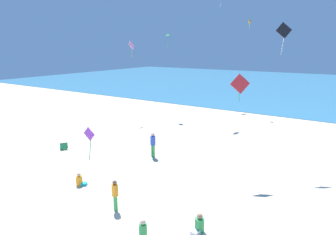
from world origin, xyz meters
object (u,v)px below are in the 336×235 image
object	(u,v)px
person_5	(199,225)
kite_black	(284,31)
person_3	(80,181)
person_7	(153,143)
kite_red	(240,84)
kite_purple	(89,136)
person_8	(115,193)
kite_orange	(250,21)
kite_pink	(132,45)
kite_green	(167,35)
person_4	(143,235)
beach_chair_far_left	(64,146)

from	to	relation	value
person_5	kite_black	bearing A→B (deg)	-172.79
person_3	person_7	distance (m)	5.84
person_7	kite_black	size ratio (longest dim) A/B	0.88
person_5	kite_red	size ratio (longest dim) A/B	0.53
person_3	kite_purple	size ratio (longest dim) A/B	0.53
kite_purple	person_5	bearing A→B (deg)	26.20
person_3	person_8	world-z (taller)	person_8
person_7	kite_orange	bearing A→B (deg)	-158.56
person_7	kite_pink	world-z (taller)	kite_pink
person_8	kite_pink	bearing A→B (deg)	-115.42
kite_black	kite_purple	bearing A→B (deg)	-110.23
kite_purple	kite_green	world-z (taller)	kite_green
person_3	kite_purple	xyz separation A→B (m)	(3.46, -2.16, 3.74)
person_4	person_8	distance (m)	3.46
kite_black	kite_orange	world-z (taller)	kite_orange
person_3	person_5	size ratio (longest dim) A/B	0.89
person_4	kite_pink	bearing A→B (deg)	9.39
person_7	kite_black	bearing A→B (deg)	142.93
person_4	kite_red	size ratio (longest dim) A/B	0.95
person_3	kite_black	bearing A→B (deg)	20.26
beach_chair_far_left	kite_purple	xyz separation A→B (m)	(9.10, -5.45, 3.76)
person_7	person_8	xyz separation A→B (m)	(2.61, -6.56, -0.14)
person_4	kite_green	world-z (taller)	kite_green
person_3	person_4	distance (m)	6.95
kite_pink	person_5	bearing A→B (deg)	-42.78
person_4	person_8	xyz separation A→B (m)	(-3.00, 1.73, 0.02)
beach_chair_far_left	person_3	distance (m)	6.53
kite_pink	kite_orange	distance (m)	13.46
person_4	person_7	bearing A→B (deg)	2.77
person_5	person_8	distance (m)	4.14
beach_chair_far_left	kite_orange	size ratio (longest dim) A/B	0.80
kite_pink	kite_red	distance (m)	16.43
kite_black	kite_orange	distance (m)	15.47
kite_orange	person_8	bearing A→B (deg)	-84.57
kite_green	person_5	bearing A→B (deg)	-53.08
person_7	kite_orange	world-z (taller)	kite_orange
kite_purple	kite_black	xyz separation A→B (m)	(4.45, 12.08, 4.44)
person_3	person_7	bearing A→B (deg)	50.60
person_4	kite_purple	world-z (taller)	kite_purple
person_4	person_5	bearing A→B (deg)	-55.20
person_5	kite_pink	world-z (taller)	kite_pink
kite_black	kite_green	distance (m)	15.40
kite_black	kite_green	world-z (taller)	kite_black
person_4	person_5	size ratio (longest dim) A/B	1.80
person_5	person_7	world-z (taller)	person_7
person_8	person_7	bearing A→B (deg)	-130.88
person_4	person_7	size ratio (longest dim) A/B	0.84
person_3	beach_chair_far_left	bearing A→B (deg)	118.57
kite_orange	kite_red	bearing A→B (deg)	-72.47
person_4	person_8	bearing A→B (deg)	28.73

